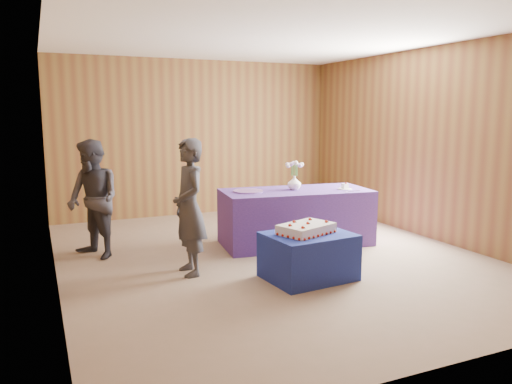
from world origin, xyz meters
TOP-DOWN VIEW (x-y plane):
  - ground at (0.00, 0.00)m, footprint 6.00×6.00m
  - room_shell at (0.00, 0.00)m, footprint 5.04×6.04m
  - cake_table at (0.01, -0.93)m, footprint 0.96×0.78m
  - serving_table at (0.58, 0.42)m, footprint 2.10×1.14m
  - sheet_cake at (-0.01, -0.91)m, footprint 0.70×0.59m
  - vase at (0.57, 0.45)m, footprint 0.20×0.20m
  - flower_spray at (0.57, 0.45)m, footprint 0.25×0.24m
  - platter at (-0.08, 0.52)m, footprint 0.41×0.41m
  - plate at (1.22, 0.19)m, footprint 0.23×0.23m
  - cake_slice at (1.22, 0.19)m, footprint 0.08×0.07m
  - knife at (1.21, 0.00)m, footprint 0.26×0.04m
  - guest_left at (-1.11, -0.25)m, footprint 0.37×0.56m
  - guest_right at (-2.01, 0.84)m, footprint 0.83×0.89m

SIDE VIEW (x-z plane):
  - ground at x=0.00m, z-range 0.00..0.00m
  - cake_table at x=0.01m, z-range 0.00..0.50m
  - serving_table at x=0.58m, z-range 0.00..0.75m
  - sheet_cake at x=-0.01m, z-range 0.48..0.62m
  - guest_right at x=-2.01m, z-range 0.00..1.47m
  - knife at x=1.21m, z-range 0.75..0.75m
  - plate at x=1.22m, z-range 0.75..0.76m
  - guest_left at x=-1.11m, z-range 0.00..1.52m
  - platter at x=-0.08m, z-range 0.75..0.77m
  - cake_slice at x=1.22m, z-range 0.75..0.84m
  - vase at x=0.57m, z-range 0.75..0.94m
  - flower_spray at x=0.57m, z-range 1.01..1.20m
  - room_shell at x=0.00m, z-range 0.44..3.16m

